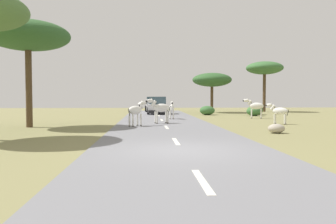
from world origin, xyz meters
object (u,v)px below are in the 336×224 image
(tree_0, at_px, (265,68))
(car_1, at_px, (154,105))
(zebra_3, at_px, (160,108))
(bush_0, at_px, (207,110))
(tree_1, at_px, (212,80))
(zebra_4, at_px, (255,106))
(bush_1, at_px, (255,110))
(zebra_0, at_px, (172,108))
(zebra_1, at_px, (136,110))
(tree_4, at_px, (28,37))
(car_0, at_px, (158,106))
(bush_2, at_px, (254,111))
(rock_1, at_px, (276,129))
(zebra_2, at_px, (279,111))

(tree_0, bearing_deg, car_1, 177.67)
(zebra_3, height_order, bush_0, zebra_3)
(tree_0, xyz_separation_m, tree_1, (-6.68, -1.73, -1.49))
(zebra_4, height_order, bush_1, zebra_4)
(zebra_0, relative_size, zebra_1, 1.00)
(zebra_3, bearing_deg, tree_0, -56.00)
(tree_0, relative_size, tree_1, 1.34)
(zebra_4, height_order, tree_4, tree_4)
(car_0, bearing_deg, tree_4, 64.99)
(zebra_0, height_order, tree_0, tree_0)
(zebra_0, xyz_separation_m, zebra_3, (-1.08, -4.33, 0.13))
(zebra_0, relative_size, bush_2, 1.09)
(zebra_0, height_order, zebra_1, zebra_1)
(zebra_1, distance_m, bush_1, 17.54)
(zebra_0, distance_m, rock_1, 11.10)
(zebra_4, height_order, rock_1, zebra_4)
(car_0, xyz_separation_m, bush_0, (4.78, -1.63, -0.40))
(tree_4, bearing_deg, zebra_3, 13.45)
(tree_1, bearing_deg, tree_0, 14.49)
(zebra_0, relative_size, tree_0, 0.25)
(zebra_0, xyz_separation_m, bush_0, (3.98, 6.59, -0.45))
(zebra_0, distance_m, tree_0, 18.66)
(car_0, relative_size, tree_1, 0.99)
(tree_1, relative_size, bush_0, 3.03)
(zebra_2, bearing_deg, zebra_3, 119.46)
(car_1, height_order, bush_1, car_1)
(zebra_2, distance_m, zebra_3, 7.59)
(zebra_3, height_order, car_1, car_1)
(zebra_1, xyz_separation_m, zebra_2, (9.03, 1.32, -0.13))
(car_1, relative_size, tree_4, 0.72)
(zebra_4, xyz_separation_m, bush_1, (1.92, 5.80, -0.52))
(zebra_4, distance_m, tree_1, 11.04)
(zebra_2, xyz_separation_m, tree_0, (5.65, 18.49, 4.35))
(car_1, xyz_separation_m, bush_1, (10.02, -7.07, -0.37))
(zebra_0, height_order, bush_2, zebra_0)
(car_0, bearing_deg, zebra_2, 122.62)
(car_1, height_order, tree_1, tree_1)
(zebra_4, bearing_deg, zebra_1, 145.93)
(zebra_0, xyz_separation_m, bush_1, (8.90, 6.98, -0.42))
(car_0, distance_m, car_1, 5.84)
(zebra_0, relative_size, bush_0, 1.02)
(car_1, height_order, bush_0, car_1)
(car_1, bearing_deg, bush_0, -56.95)
(zebra_4, bearing_deg, bush_2, 1.07)
(tree_0, relative_size, bush_2, 4.31)
(zebra_4, xyz_separation_m, tree_1, (-1.52, 10.60, 2.70))
(tree_0, height_order, bush_2, tree_0)
(bush_2, relative_size, rock_1, 1.73)
(zebra_3, relative_size, zebra_4, 0.97)
(zebra_4, bearing_deg, rock_1, -175.63)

